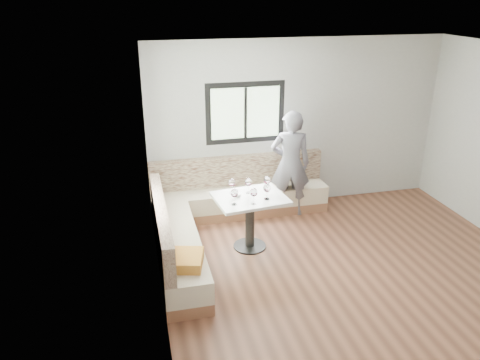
# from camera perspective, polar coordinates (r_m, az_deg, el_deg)

# --- Properties ---
(room) EXTENTS (5.01, 5.01, 2.81)m
(room) POSITION_cam_1_polar(r_m,az_deg,el_deg) (5.77, 14.51, 0.41)
(room) COLOR brown
(room) RESTS_ON ground
(banquette) EXTENTS (2.90, 2.80, 0.95)m
(banquette) POSITION_cam_1_polar(r_m,az_deg,el_deg) (7.08, -3.12, -4.25)
(banquette) COLOR brown
(banquette) RESTS_ON ground
(table) EXTENTS (1.06, 0.87, 0.80)m
(table) POSITION_cam_1_polar(r_m,az_deg,el_deg) (6.62, 1.22, -3.64)
(table) COLOR black
(table) RESTS_ON ground
(person) EXTENTS (0.72, 0.56, 1.76)m
(person) POSITION_cam_1_polar(r_m,az_deg,el_deg) (7.58, 6.15, 1.97)
(person) COLOR slate
(person) RESTS_ON ground
(olive_ramekin) EXTENTS (0.10, 0.10, 0.04)m
(olive_ramekin) POSITION_cam_1_polar(r_m,az_deg,el_deg) (6.54, -0.33, -1.84)
(olive_ramekin) COLOR white
(olive_ramekin) RESTS_ON table
(wine_glass_a) EXTENTS (0.10, 0.10, 0.22)m
(wine_glass_a) POSITION_cam_1_polar(r_m,az_deg,el_deg) (6.25, -0.68, -1.69)
(wine_glass_a) COLOR white
(wine_glass_a) RESTS_ON table
(wine_glass_b) EXTENTS (0.10, 0.10, 0.22)m
(wine_glass_b) POSITION_cam_1_polar(r_m,az_deg,el_deg) (6.27, 1.69, -1.58)
(wine_glass_b) COLOR white
(wine_glass_b) RESTS_ON table
(wine_glass_c) EXTENTS (0.10, 0.10, 0.22)m
(wine_glass_c) POSITION_cam_1_polar(r_m,az_deg,el_deg) (6.42, 3.30, -1.05)
(wine_glass_c) COLOR white
(wine_glass_c) RESTS_ON table
(wine_glass_d) EXTENTS (0.10, 0.10, 0.22)m
(wine_glass_d) POSITION_cam_1_polar(r_m,az_deg,el_deg) (6.60, 1.04, -0.32)
(wine_glass_d) COLOR white
(wine_glass_d) RESTS_ON table
(wine_glass_e) EXTENTS (0.10, 0.10, 0.22)m
(wine_glass_e) POSITION_cam_1_polar(r_m,az_deg,el_deg) (6.68, 3.30, -0.07)
(wine_glass_e) COLOR white
(wine_glass_e) RESTS_ON table
(wine_glass_f) EXTENTS (0.10, 0.10, 0.22)m
(wine_glass_f) POSITION_cam_1_polar(r_m,az_deg,el_deg) (6.59, -0.98, -0.38)
(wine_glass_f) COLOR white
(wine_glass_f) RESTS_ON table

